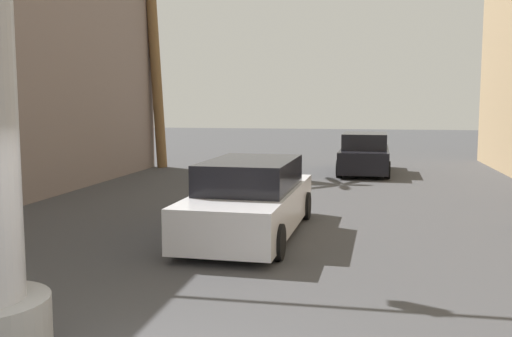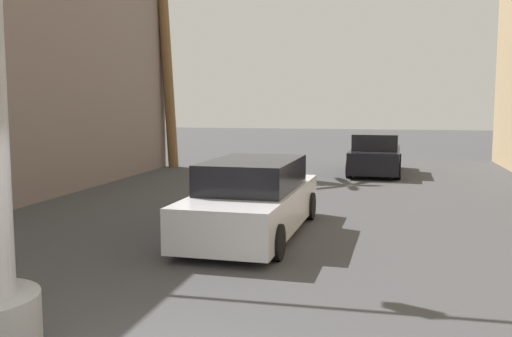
# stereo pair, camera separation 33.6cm
# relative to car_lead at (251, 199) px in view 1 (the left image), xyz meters

# --- Properties ---
(ground_plane) EXTENTS (93.61, 93.61, 0.00)m
(ground_plane) POSITION_rel_car_lead_xyz_m (0.37, 3.08, -0.74)
(ground_plane) COLOR #424244
(car_lead) EXTENTS (2.10, 5.21, 1.56)m
(car_lead) POSITION_rel_car_lead_xyz_m (0.00, 0.00, 0.00)
(car_lead) COLOR black
(car_lead) RESTS_ON ground
(car_far) EXTENTS (2.04, 4.82, 1.56)m
(car_far) POSITION_rel_car_lead_xyz_m (2.28, 11.22, -0.00)
(car_far) COLOR black
(car_far) RESTS_ON ground
(palm_tree_far_left) EXTENTS (3.32, 3.35, 9.52)m
(palm_tree_far_left) POSITION_rel_car_lead_xyz_m (-6.31, 11.35, 4.96)
(palm_tree_far_left) COLOR brown
(palm_tree_far_left) RESTS_ON ground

